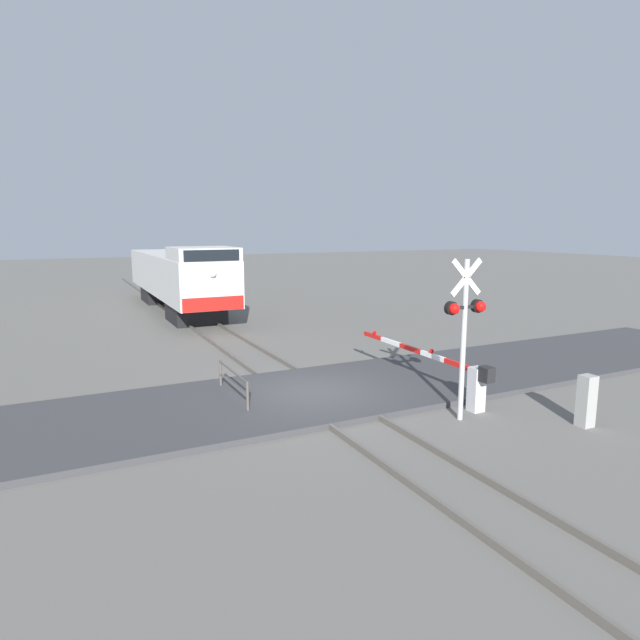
{
  "coord_description": "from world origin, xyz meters",
  "views": [
    {
      "loc": [
        -6.55,
        -13.8,
        4.94
      ],
      "look_at": [
        0.79,
        1.06,
        2.07
      ],
      "focal_mm": 30.35,
      "sensor_mm": 36.0,
      "label": 1
    }
  ],
  "objects_px": {
    "crossing_signal": "(465,321)",
    "guard_railing": "(233,381)",
    "crossing_gate": "(455,374)",
    "utility_cabinet": "(586,401)",
    "locomotive": "(178,277)"
  },
  "relations": [
    {
      "from": "crossing_gate",
      "to": "locomotive",
      "type": "bearing_deg",
      "value": 99.53
    },
    {
      "from": "locomotive",
      "to": "crossing_signal",
      "type": "distance_m",
      "value": 21.89
    },
    {
      "from": "locomotive",
      "to": "guard_railing",
      "type": "xyz_separation_m",
      "value": [
        -2.22,
        -17.77,
        -1.42
      ]
    },
    {
      "from": "crossing_gate",
      "to": "utility_cabinet",
      "type": "bearing_deg",
      "value": -60.64
    },
    {
      "from": "crossing_signal",
      "to": "guard_railing",
      "type": "height_order",
      "value": "crossing_signal"
    },
    {
      "from": "locomotive",
      "to": "crossing_signal",
      "type": "xyz_separation_m",
      "value": [
        2.63,
        -21.72,
        0.57
      ]
    },
    {
      "from": "guard_railing",
      "to": "crossing_gate",
      "type": "bearing_deg",
      "value": -25.9
    },
    {
      "from": "crossing_gate",
      "to": "utility_cabinet",
      "type": "distance_m",
      "value": 3.39
    },
    {
      "from": "crossing_signal",
      "to": "utility_cabinet",
      "type": "height_order",
      "value": "crossing_signal"
    },
    {
      "from": "utility_cabinet",
      "to": "guard_railing",
      "type": "height_order",
      "value": "utility_cabinet"
    },
    {
      "from": "crossing_gate",
      "to": "crossing_signal",
      "type": "bearing_deg",
      "value": -124.07
    },
    {
      "from": "crossing_signal",
      "to": "locomotive",
      "type": "bearing_deg",
      "value": 96.91
    },
    {
      "from": "locomotive",
      "to": "crossing_gate",
      "type": "bearing_deg",
      "value": -80.47
    },
    {
      "from": "crossing_signal",
      "to": "crossing_gate",
      "type": "bearing_deg",
      "value": 55.93
    },
    {
      "from": "locomotive",
      "to": "crossing_gate",
      "type": "distance_m",
      "value": 20.85
    }
  ]
}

